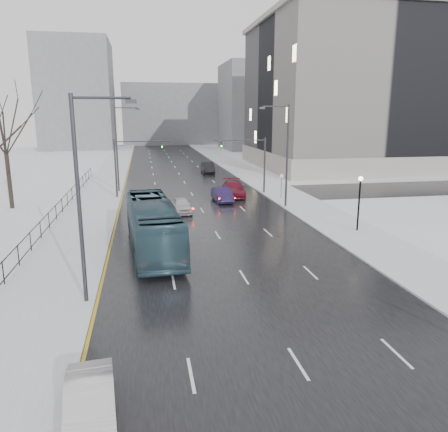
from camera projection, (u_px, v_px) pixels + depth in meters
road at (183, 180)px, 61.24m from camera, size 16.00×150.00×0.04m
cross_road at (193, 196)px, 49.75m from camera, size 130.00×10.00×0.04m
sidewalk_left at (106, 182)px, 59.38m from camera, size 5.00×150.00×0.16m
sidewalk_right at (256, 178)px, 63.08m from camera, size 5.00×150.00×0.16m
park_strip at (32, 184)px, 57.72m from camera, size 14.00×150.00×0.12m
tree_park_e at (13, 209)px, 42.72m from camera, size 9.45×9.45×13.50m
iron_fence at (34, 236)px, 30.02m from camera, size 0.06×70.00×1.30m
streetlight_r_mid at (285, 151)px, 42.25m from camera, size 2.95×0.25×10.00m
streetlight_l_near at (83, 191)px, 20.22m from camera, size 2.95×0.25×10.00m
streetlight_l_far at (119, 145)px, 50.87m from camera, size 2.95×0.25×10.00m
lamppost_r_mid at (359, 196)px, 33.78m from camera, size 0.36×0.36×4.28m
mast_signal_right at (256, 159)px, 50.11m from camera, size 6.10×0.33×6.50m
mast_signal_left at (125, 161)px, 47.53m from camera, size 6.10×0.33×6.50m
no_uturn_sign at (282, 179)px, 47.02m from camera, size 0.60×0.06×2.70m
civic_building at (375, 102)px, 76.35m from camera, size 41.00×31.00×24.80m
bldg_far_right at (268, 107)px, 116.34m from camera, size 24.00×20.00×22.00m
bldg_far_left at (78, 95)px, 116.44m from camera, size 18.00×22.00×28.00m
bldg_far_center at (172, 114)px, 136.52m from camera, size 30.00×18.00×18.00m
sedan_left_near at (90, 405)px, 12.86m from camera, size 1.85×4.24×1.36m
bus at (153, 226)px, 29.43m from camera, size 3.81×12.50×3.43m
sedan_center_near at (182, 205)px, 41.02m from camera, size 1.80×4.21×1.42m
sedan_right_near at (222, 195)px, 46.06m from camera, size 1.84×4.61×1.49m
sedan_right_far at (233, 189)px, 49.25m from camera, size 3.06×6.13×1.71m
sedan_right_distant at (208, 168)px, 68.52m from camera, size 1.98×5.25×1.71m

